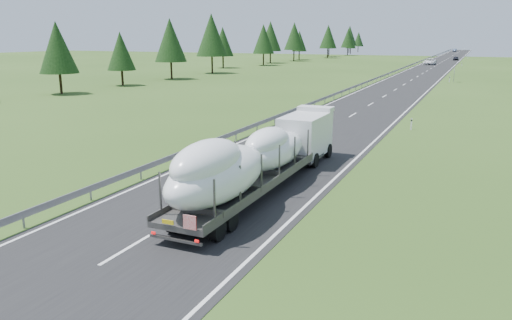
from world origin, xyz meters
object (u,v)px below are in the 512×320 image
at_px(boat_truck, 258,156).
at_px(distant_van, 430,62).
at_px(distant_car_dark, 456,58).
at_px(distant_car_blue, 455,50).
at_px(highway_sign, 454,72).

height_order(boat_truck, distant_van, boat_truck).
bearing_deg(boat_truck, distant_van, 91.69).
xyz_separation_m(distant_car_dark, distant_car_blue, (-5.52, 98.95, 0.09)).
relative_size(boat_truck, distant_car_dark, 4.77).
height_order(highway_sign, distant_car_dark, highway_sign).
bearing_deg(boat_truck, distant_car_dark, 89.45).
distance_m(highway_sign, distant_car_dark, 85.50).
xyz_separation_m(boat_truck, distant_car_blue, (-4.02, 256.03, -1.26)).
relative_size(distant_van, distant_car_dark, 1.63).
distance_m(highway_sign, boat_truck, 71.88).
relative_size(highway_sign, boat_truck, 0.15).
relative_size(highway_sign, distant_car_dark, 0.70).
distance_m(distant_car_dark, distant_car_blue, 99.11).
height_order(distant_car_dark, distant_car_blue, distant_car_blue).
bearing_deg(highway_sign, distant_car_blue, 92.94).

